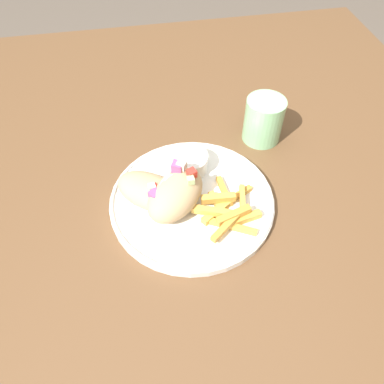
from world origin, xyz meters
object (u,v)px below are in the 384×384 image
pita_sandwich_far (150,191)px  sauce_ramekin (190,161)px  fries_pile (227,210)px  water_glass (263,122)px  pita_sandwich_near (176,194)px  plate (192,201)px

pita_sandwich_far → sauce_ramekin: size_ratio=2.02×
fries_pile → water_glass: size_ratio=1.54×
water_glass → sauce_ramekin: bearing=-155.6°
pita_sandwich_far → fries_pile: size_ratio=1.01×
pita_sandwich_near → sauce_ramekin: 0.09m
plate → fries_pile: (0.05, -0.04, 0.02)m
plate → water_glass: water_glass is taller
plate → water_glass: 0.24m
fries_pile → water_glass: 0.23m
water_glass → plate: bearing=-139.5°
pita_sandwich_near → sauce_ramekin: bearing=16.5°
plate → pita_sandwich_far: 0.08m
pita_sandwich_far → pita_sandwich_near: bearing=12.0°
pita_sandwich_near → sauce_ramekin: pita_sandwich_near is taller
pita_sandwich_near → sauce_ramekin: size_ratio=2.03×
plate → sauce_ramekin: sauce_ramekin is taller
sauce_ramekin → water_glass: bearing=24.4°
fries_pile → plate: bearing=140.4°
fries_pile → pita_sandwich_near: bearing=156.9°
pita_sandwich_far → water_glass: water_glass is taller
plate → pita_sandwich_far: (-0.07, 0.01, 0.03)m
plate → fries_pile: fries_pile is taller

